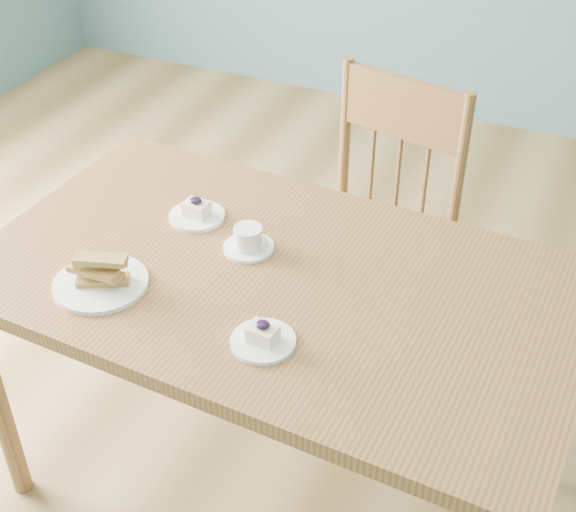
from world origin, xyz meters
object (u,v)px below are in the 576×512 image
Objects in this scene: dining_table at (277,301)px; cheesecake_plate_far at (197,213)px; dining_chair at (370,234)px; coffee_cup at (249,240)px; biscotti_plate at (99,276)px; cheesecake_plate_near at (263,338)px.

cheesecake_plate_far reaches higher than dining_table.
dining_chair reaches higher than coffee_cup.
coffee_cup is (-0.11, 0.07, 0.11)m from dining_table.
dining_table is 0.43m from biscotti_plate.
cheesecake_plate_near is 0.35m from coffee_cup.
coffee_cup is at bearing 121.44° from cheesecake_plate_near.
cheesecake_plate_near is 0.64× the size of biscotti_plate.
cheesecake_plate_near is at bearing -69.43° from dining_table.
cheesecake_plate_far is at bearing -110.69° from dining_chair.
biscotti_plate is at bearing -100.85° from cheesecake_plate_far.
dining_table is 11.78× the size of coffee_cup.
dining_chair is at bearing 90.18° from dining_table.
cheesecake_plate_near is at bearing -74.61° from dining_chair.
biscotti_plate is (-0.36, -0.20, 0.11)m from dining_table.
cheesecake_plate_far reaches higher than cheesecake_plate_near.
dining_table is at bearing 107.72° from cheesecake_plate_near.
cheesecake_plate_near is at bearing -44.74° from cheesecake_plate_far.
biscotti_plate reaches higher than cheesecake_plate_far.
cheesecake_plate_far is 0.66× the size of biscotti_plate.
dining_table is 0.26m from cheesecake_plate_near.
cheesecake_plate_near is 0.52m from cheesecake_plate_far.
coffee_cup is at bearing 47.10° from biscotti_plate.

